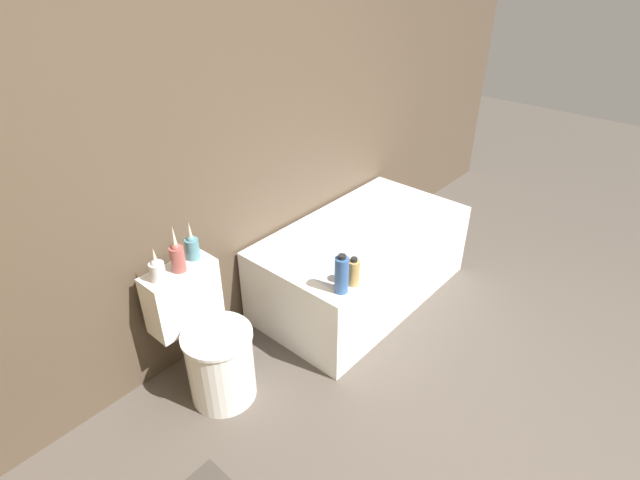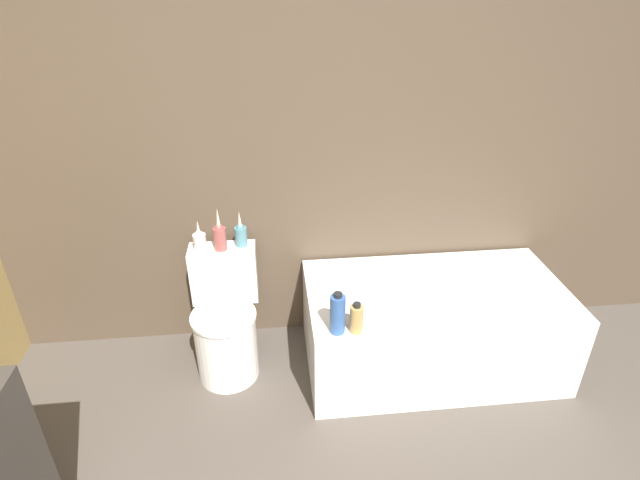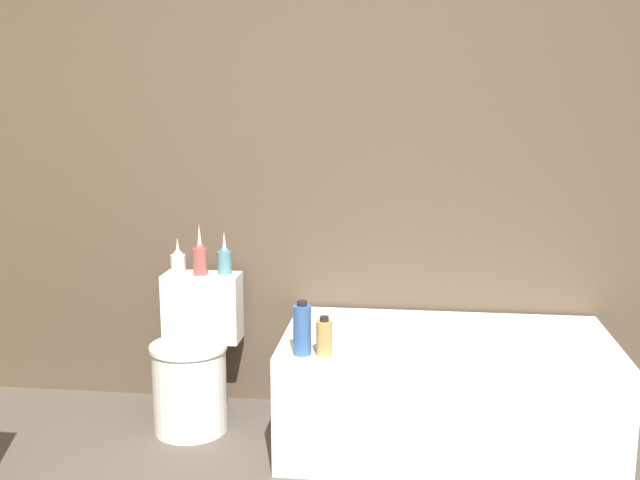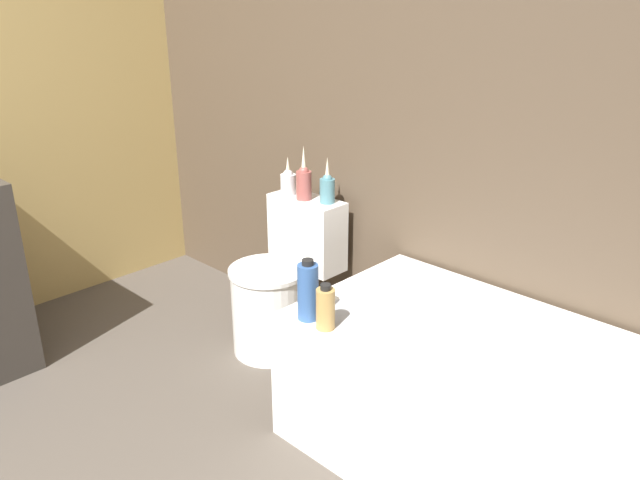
% 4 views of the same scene
% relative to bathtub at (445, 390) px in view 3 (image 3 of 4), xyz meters
% --- Properties ---
extents(wall_back_tiled, '(6.40, 0.06, 2.60)m').
position_rel_bathtub_xyz_m(wall_back_tiled, '(-0.77, 0.44, 1.04)').
color(wall_back_tiled, brown).
rests_on(wall_back_tiled, ground_plane).
extents(bathtub, '(1.46, 0.78, 0.52)m').
position_rel_bathtub_xyz_m(bathtub, '(0.00, 0.00, 0.00)').
color(bathtub, white).
rests_on(bathtub, ground).
extents(toilet, '(0.38, 0.52, 0.70)m').
position_rel_bathtub_xyz_m(toilet, '(-1.20, 0.09, 0.04)').
color(toilet, white).
rests_on(toilet, ground).
extents(vase_gold, '(0.07, 0.07, 0.18)m').
position_rel_bathtub_xyz_m(vase_gold, '(-1.31, 0.26, 0.50)').
color(vase_gold, silver).
rests_on(vase_gold, toilet).
extents(vase_silver, '(0.07, 0.07, 0.26)m').
position_rel_bathtub_xyz_m(vase_silver, '(-1.20, 0.25, 0.53)').
color(vase_silver, '#994C47').
rests_on(vase_silver, toilet).
extents(vase_bronze, '(0.07, 0.07, 0.21)m').
position_rel_bathtub_xyz_m(vase_bronze, '(-1.08, 0.29, 0.51)').
color(vase_bronze, teal).
rests_on(vase_bronze, toilet).
extents(shampoo_bottle_tall, '(0.07, 0.07, 0.23)m').
position_rel_bathtub_xyz_m(shampoo_bottle_tall, '(-0.61, -0.31, 0.36)').
color(shampoo_bottle_tall, '#335999').
rests_on(shampoo_bottle_tall, bathtub).
extents(shampoo_bottle_short, '(0.07, 0.07, 0.17)m').
position_rel_bathtub_xyz_m(shampoo_bottle_short, '(-0.52, -0.32, 0.33)').
color(shampoo_bottle_short, tan).
rests_on(shampoo_bottle_short, bathtub).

